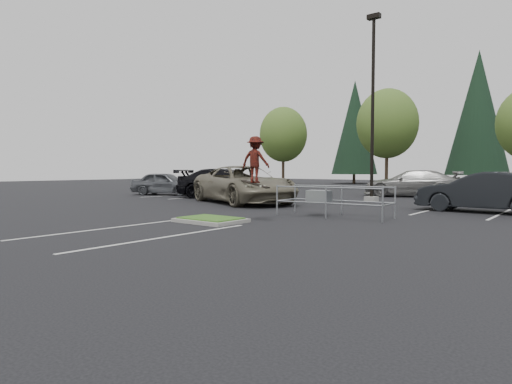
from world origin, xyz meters
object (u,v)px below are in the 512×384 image
Objects in this scene: light_pole at (372,118)px; car_r_charc at (483,192)px; car_l_black at (225,183)px; car_l_grey at (165,183)px; decid_a at (283,136)px; cart_corral at (323,197)px; car_l_tan at (243,184)px; skateboarder at (255,160)px; car_far_silver at (413,183)px; decid_b at (387,126)px; conif_b at (478,113)px; conif_a at (355,127)px.

car_r_charc is (6.00, -2.59, -3.72)m from light_pole.
car_l_black is 1.34× the size of car_l_grey.
light_pole reaches higher than car_l_grey.
car_l_grey is at bearing -77.83° from decid_a.
car_l_tan is at bearing 150.42° from cart_corral.
decid_a is 34.95m from skateboarder.
cart_corral is 3.38m from skateboarder.
car_l_tan is 1.19× the size of car_far_silver.
car_l_black is 1.24× the size of car_r_charc.
decid_a is 0.92× the size of decid_b.
decid_b is at bearing -42.73° from car_l_grey.
cart_corral is 0.71× the size of car_far_silver.
car_far_silver is at bearing -81.50° from car_l_grey.
car_l_tan is (-5.63, 6.00, -1.11)m from skateboarder.
light_pole is 11.29m from skateboarder.
conif_b is 2.84× the size of car_r_charc.
skateboarder is (15.13, -39.00, -5.00)m from conif_a.
car_l_grey is at bearing -89.07° from conif_a.
decid_b is at bearing -146.85° from car_r_charc.
car_r_charc is at bearing -23.33° from light_pole.
cart_corral is 0.90× the size of car_l_grey.
car_l_grey is 0.93× the size of car_r_charc.
conif_b reaches higher than decid_a.
car_r_charc is at bearing 13.37° from car_far_silver.
decid_a is 12.02m from decid_b.
car_l_black reaches higher than cart_corral.
car_r_charc is (14.50, 0.04, -0.08)m from car_l_black.
light_pole is 19.70m from decid_b.
car_l_tan is at bearing -45.95° from car_far_silver.
decid_b is 15.15m from car_far_silver.
conif_b is 37.28m from cart_corral.
conif_b reaches higher than car_l_black.
conif_a is 2.05× the size of car_l_black.
car_far_silver reaches higher than car_r_charc.
decid_b is 25.09m from car_r_charc.
car_r_charc is (6.50, -31.09, -7.01)m from conif_b.
light_pole is 1.98× the size of car_r_charc.
decid_b reaches higher than car_l_black.
car_l_tan is at bearing -135.00° from light_pole.
cart_corral is 7.21m from car_l_tan.
skateboarder is (19.13, -29.03, -3.49)m from decid_a.
car_l_grey is (-7.49, -21.42, -5.24)m from decid_b.
car_l_grey is at bearing 157.01° from cart_corral.
skateboarder is (1.13, -39.50, -5.75)m from conif_b.
skateboarder is at bearing -76.42° from decid_b.
decid_b is 28.26m from cart_corral.
decid_b is 0.66× the size of conif_b.
car_l_tan is 4.23m from car_l_black.
skateboarder is 17.05m from car_far_silver.
decid_a is at bearing -143.15° from car_far_silver.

